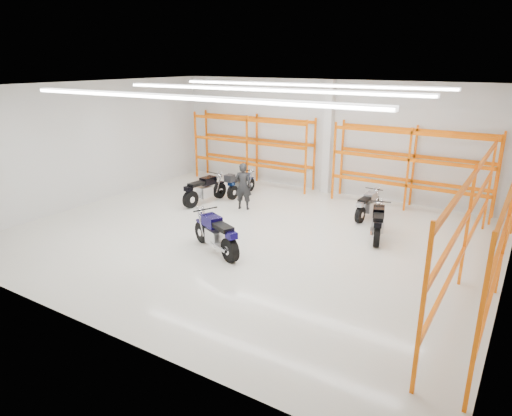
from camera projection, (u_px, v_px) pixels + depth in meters
The scene contains 12 objects.
ground at pixel (249, 236), 14.19m from camera, with size 14.00×14.00×0.00m, color silver.
room_shell at pixel (249, 130), 13.20m from camera, with size 14.02×12.02×4.51m.
motorcycle_main at pixel (217, 235), 12.77m from camera, with size 2.18×1.16×1.14m.
motorcycle_back_a at pixel (203, 191), 17.22m from camera, with size 0.74×2.22×1.09m.
motorcycle_back_b at pixel (239, 184), 18.17m from camera, with size 0.64×2.00×1.03m.
motorcycle_back_c at pixel (367, 206), 15.66m from camera, with size 0.63×1.91×0.94m.
motorcycle_back_d at pixel (378, 224), 13.83m from camera, with size 0.86×2.04×1.03m.
standing_man at pixel (243, 186), 16.49m from camera, with size 0.63×0.41×1.72m, color black.
structural_column at pixel (328, 138), 18.19m from camera, with size 0.32×0.32×4.50m, color white.
pallet_racking_back_left at pixel (252, 143), 19.77m from camera, with size 5.67×0.87×3.00m.
pallet_racking_back_right at pixel (412, 160), 16.34m from camera, with size 5.67×0.87×3.00m.
pallet_racking_side at pixel (488, 217), 10.36m from camera, with size 0.87×9.07×3.00m.
Camera 1 is at (7.19, -11.11, 5.21)m, focal length 32.00 mm.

